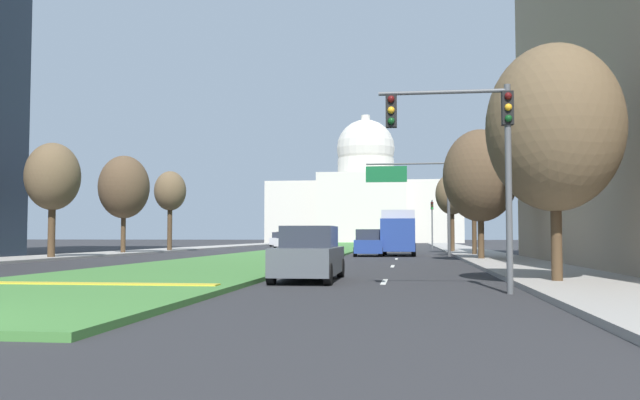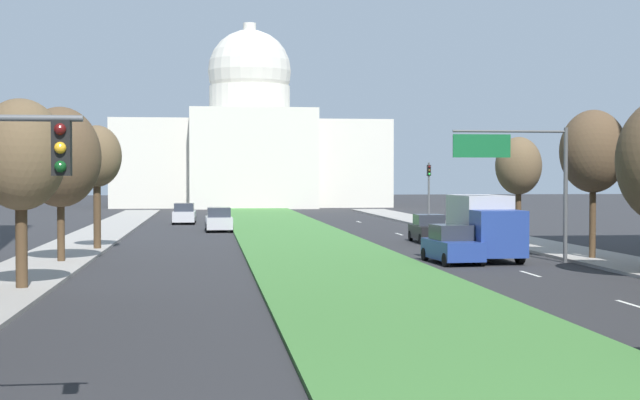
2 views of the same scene
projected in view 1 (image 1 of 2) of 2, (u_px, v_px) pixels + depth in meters
name	position (u px, v px, depth m)	size (l,w,h in m)	color
ground_plane	(328.00, 249.00, 71.03)	(273.60, 273.60, 0.00)	#2B2B2D
grass_median	(321.00, 249.00, 64.88)	(8.06, 111.93, 0.14)	#427A38
median_curb_nose	(85.00, 284.00, 17.72)	(7.25, 0.50, 0.04)	gold
lane_dashes_right	(399.00, 254.00, 50.10)	(0.16, 67.69, 0.01)	silver
sidewalk_left	(164.00, 250.00, 60.51)	(4.00, 111.93, 0.15)	#9E9991
sidewalk_right	(468.00, 251.00, 56.94)	(4.00, 111.93, 0.15)	#9E9991
capitol_building	(366.00, 202.00, 132.16)	(36.88, 23.90, 25.45)	beige
traffic_light_near_right	(473.00, 141.00, 16.67)	(3.34, 0.35, 5.20)	#515456
traffic_light_far_right	(432.00, 218.00, 71.60)	(0.28, 0.35, 5.20)	#515456
overhead_guide_sign	(417.00, 188.00, 45.28)	(5.67, 0.20, 6.50)	#515456
street_tree_right_near	(554.00, 128.00, 19.23)	(3.88, 3.88, 6.97)	#4C3823
street_tree_left_mid	(53.00, 177.00, 39.89)	(3.23, 3.23, 6.96)	#4C3823
street_tree_right_mid	(480.00, 176.00, 37.47)	(4.15, 4.15, 7.39)	#4C3823
street_tree_left_far	(124.00, 187.00, 50.39)	(3.79, 3.79, 7.44)	#4C3823
street_tree_right_far	(474.00, 178.00, 45.71)	(3.26, 3.26, 7.43)	#4C3823
street_tree_left_distant	(170.00, 192.00, 57.88)	(2.74, 2.74, 6.99)	#4C3823
street_tree_right_distant	(452.00, 195.00, 53.99)	(2.67, 2.67, 6.44)	#4C3823
sedan_lead_stopped	(309.00, 255.00, 21.21)	(1.91, 4.67, 1.73)	#4C5156
sedan_midblock	(368.00, 244.00, 45.91)	(2.20, 4.24, 1.85)	navy
sedan_distant	(402.00, 242.00, 59.28)	(2.03, 4.15, 1.76)	black
sedan_far_horizon	(286.00, 241.00, 74.07)	(2.07, 4.52, 1.82)	#BCBCC1
sedan_very_far	(280.00, 240.00, 85.78)	(2.01, 4.36, 1.82)	#BCBCC1
box_truck_delivery	(398.00, 232.00, 47.34)	(2.40, 6.40, 3.20)	navy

